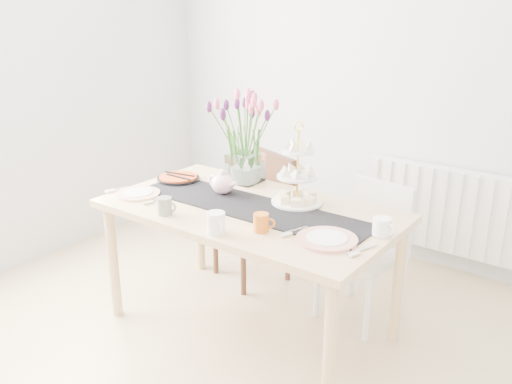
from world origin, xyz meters
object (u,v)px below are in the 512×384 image
Objects in this scene: cake_stand at (297,184)px; tulip_vase at (245,124)px; mug_white at (216,223)px; dining_table at (250,220)px; cream_jug at (382,227)px; plate_left at (138,194)px; mug_grey at (165,206)px; teapot at (223,184)px; chair_white at (370,241)px; radiator at (451,211)px; plate_right at (327,239)px; chair_brown at (261,207)px; tart_tin at (178,179)px; mug_orange at (261,223)px.

tulip_vase is at bearing 162.88° from cake_stand.
cake_stand reaches higher than mug_white.
dining_table is 0.75m from cream_jug.
mug_white is 0.42× the size of plate_left.
plate_left is (-0.35, 0.12, -0.04)m from mug_grey.
teapot is at bearing -81.10° from tulip_vase.
chair_white is at bearing 35.93° from mug_grey.
mug_white is (-0.60, -1.78, 0.35)m from radiator.
tulip_vase is 1.04m from plate_right.
plate_left is at bearing -91.32° from chair_brown.
tart_tin is (-0.39, 0.03, -0.05)m from teapot.
chair_white is at bearing 49.78° from dining_table.
teapot is 2.30× the size of mug_grey.
cake_stand is at bearing 138.81° from plate_right.
radiator is 1.37m from cream_jug.
chair_brown is 0.81m from chair_white.
tart_tin is (-0.35, -0.24, -0.35)m from tulip_vase.
radiator is at bearing 67.43° from cake_stand.
mug_grey is at bearing -131.17° from cake_stand.
plate_right reaches higher than dining_table.
cream_jug is 0.97× the size of mug_orange.
mug_orange reaches higher than dining_table.
mug_orange is at bearing -1.37° from mug_grey.
mug_white is at bearing -108.55° from radiator.
cream_jug is at bearing 62.99° from mug_white.
chair_white is 7.65× the size of mug_white.
radiator is 0.87m from chair_white.
teapot is 0.81× the size of tart_tin.
radiator is at bearing 47.42° from tulip_vase.
dining_table is at bearing -10.99° from teapot.
mug_white is at bearing -103.79° from chair_white.
mug_white reaches higher than plate_right.
plate_left is at bearing -147.30° from cream_jug.
mug_grey is (-0.77, -0.90, 0.32)m from chair_white.
mug_white is 0.75m from plate_left.
cream_jug is at bearing 8.49° from mug_grey.
teapot is at bearing 122.53° from mug_orange.
mug_grey is 0.55m from mug_orange.
tulip_vase is 0.85m from mug_orange.
tart_tin reaches higher than plate_left.
radiator is 4.69× the size of plate_left.
mug_grey is 0.37m from plate_left.
mug_grey is at bearing -119.18° from radiator.
mug_white is at bearing -46.50° from chair_brown.
mug_orange is 0.33m from plate_right.
plate_right is at bearing 4.23° from plate_left.
chair_brown is 0.97m from mug_grey.
teapot is 2.32× the size of mug_orange.
chair_white is 1.23m from tart_tin.
plate_left reaches higher than dining_table.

